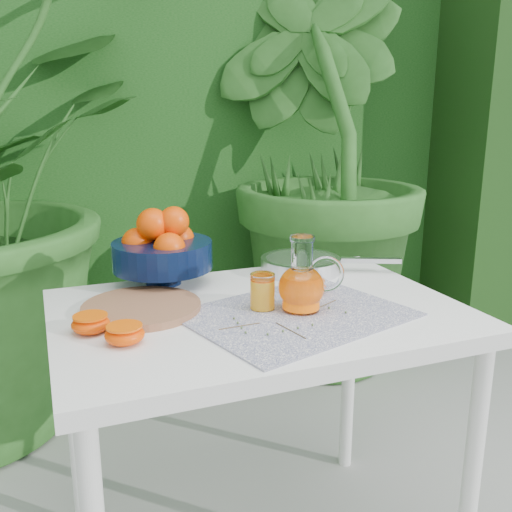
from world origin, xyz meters
name	(u,v)px	position (x,y,z in m)	size (l,w,h in m)	color
hedge_backdrop	(151,114)	(0.06, 2.06, 1.19)	(8.00, 1.65, 2.50)	#164614
potted_plant_right	(312,157)	(0.66, 1.26, 1.00)	(2.01, 2.01, 2.01)	#2B5E20
white_table	(259,338)	(-0.09, 0.06, 0.67)	(1.00, 0.70, 0.75)	white
placemat	(296,314)	(-0.02, -0.02, 0.75)	(0.50, 0.39, 0.00)	#0D144B
cutting_board	(142,308)	(-0.36, 0.14, 0.76)	(0.29, 0.29, 0.02)	#8E5C40
fruit_bowl	(162,249)	(-0.26, 0.35, 0.85)	(0.30, 0.30, 0.22)	black
juice_pitcher	(302,285)	(0.00, 0.00, 0.82)	(0.17, 0.15, 0.19)	white
juice_tumbler	(262,292)	(-0.08, 0.04, 0.80)	(0.08, 0.08, 0.09)	white
saute_pan	(302,264)	(0.16, 0.31, 0.77)	(0.44, 0.32, 0.05)	silver
orange_halves	(185,313)	(-0.28, 0.04, 0.77)	(0.69, 0.26, 0.04)	#FF6A02
thyme_sprigs	(287,319)	(-0.06, -0.05, 0.76)	(0.34, 0.23, 0.01)	brown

